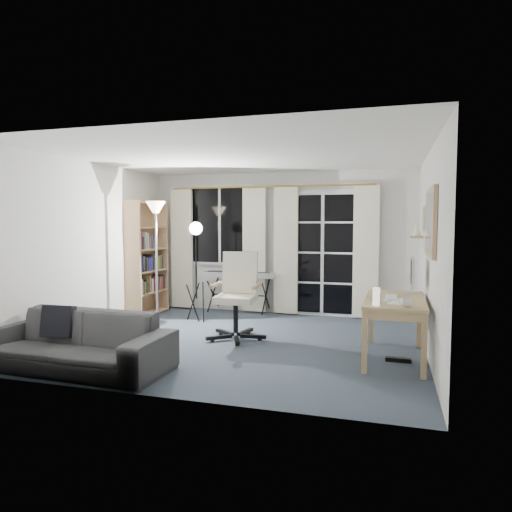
% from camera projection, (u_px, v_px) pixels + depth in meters
% --- Properties ---
extents(floor, '(4.50, 4.00, 0.02)m').
position_uv_depth(floor, '(243.00, 342.00, 5.93)').
color(floor, '#323C48').
rests_on(floor, ground).
extents(window, '(1.20, 0.08, 1.40)m').
position_uv_depth(window, '(220.00, 225.00, 8.00)').
color(window, white).
rests_on(window, floor).
extents(french_door, '(1.32, 0.09, 2.11)m').
position_uv_depth(french_door, '(323.00, 254.00, 7.53)').
color(french_door, white).
rests_on(french_door, floor).
extents(curtains, '(3.60, 0.07, 2.13)m').
position_uv_depth(curtains, '(269.00, 249.00, 7.69)').
color(curtains, gold).
rests_on(curtains, floor).
extents(bookshelf, '(0.33, 0.89, 1.90)m').
position_uv_depth(bookshelf, '(145.00, 261.00, 7.63)').
color(bookshelf, tan).
rests_on(bookshelf, floor).
extents(torchiere_lamp, '(0.38, 0.38, 1.87)m').
position_uv_depth(torchiere_lamp, '(156.00, 226.00, 6.86)').
color(torchiere_lamp, '#B2B2B7').
rests_on(torchiere_lamp, floor).
extents(keyboard_piano, '(1.22, 0.62, 0.87)m').
position_uv_depth(keyboard_piano, '(239.00, 275.00, 7.68)').
color(keyboard_piano, black).
rests_on(keyboard_piano, floor).
extents(studio_light, '(0.37, 0.37, 1.60)m').
position_uv_depth(studio_light, '(196.00, 240.00, 7.02)').
color(studio_light, black).
rests_on(studio_light, floor).
extents(office_chair, '(0.78, 0.80, 1.15)m').
position_uv_depth(office_chair, '(238.00, 287.00, 6.14)').
color(office_chair, black).
rests_on(office_chair, floor).
extents(desk, '(0.67, 1.31, 0.69)m').
position_uv_depth(desk, '(395.00, 306.00, 5.14)').
color(desk, tan).
rests_on(desk, floor).
extents(monitor, '(0.17, 0.50, 0.44)m').
position_uv_depth(monitor, '(412.00, 272.00, 5.49)').
color(monitor, silver).
rests_on(monitor, desk).
extents(desk_clutter, '(0.42, 0.79, 0.88)m').
position_uv_depth(desk_clutter, '(389.00, 315.00, 4.95)').
color(desk_clutter, white).
rests_on(desk_clutter, desk).
extents(mug, '(0.12, 0.09, 0.11)m').
position_uv_depth(mug, '(406.00, 301.00, 4.62)').
color(mug, silver).
rests_on(mug, desk).
extents(wall_mirror, '(0.04, 0.94, 0.74)m').
position_uv_depth(wall_mirror, '(431.00, 222.00, 4.86)').
color(wall_mirror, tan).
rests_on(wall_mirror, floor).
extents(framed_print, '(0.03, 0.42, 0.32)m').
position_uv_depth(framed_print, '(425.00, 218.00, 5.71)').
color(framed_print, tan).
rests_on(framed_print, floor).
extents(wall_shelf, '(0.16, 0.30, 0.18)m').
position_uv_depth(wall_shelf, '(417.00, 233.00, 6.22)').
color(wall_shelf, tan).
rests_on(wall_shelf, floor).
extents(sofa, '(2.06, 0.66, 0.80)m').
position_uv_depth(sofa, '(74.00, 332.00, 4.80)').
color(sofa, '#2F2F31').
rests_on(sofa, floor).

